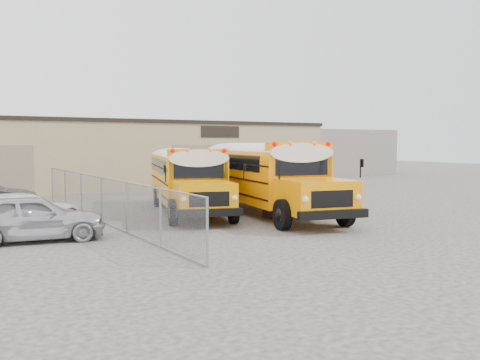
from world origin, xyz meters
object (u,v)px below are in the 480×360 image
tarp_bundle (280,197)px  car_silver (33,218)px  school_bus_left (171,168)px  school_bus_right (222,166)px  car_white (24,210)px

tarp_bundle → car_silver: (-9.94, -0.44, -0.10)m
school_bus_left → car_silver: school_bus_left is taller
school_bus_right → car_white: school_bus_right is taller
school_bus_right → tarp_bundle: size_ratio=6.75×
school_bus_left → school_bus_right: (2.37, -1.67, 0.16)m
car_silver → car_white: bearing=4.7°
car_silver → tarp_bundle: bearing=-78.6°
school_bus_left → tarp_bundle: bearing=-85.6°
school_bus_right → car_white: (-11.34, -5.27, -1.21)m
car_silver → school_bus_right: bearing=-45.3°
school_bus_right → car_silver: bearing=-144.1°
school_bus_right → car_white: bearing=-155.1°
school_bus_right → car_white: 12.56m
tarp_bundle → car_white: 10.07m
car_silver → car_white: size_ratio=1.00×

